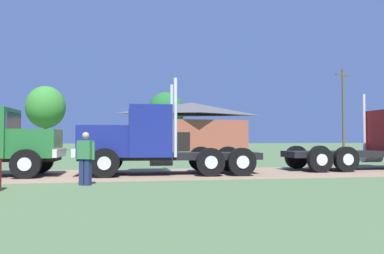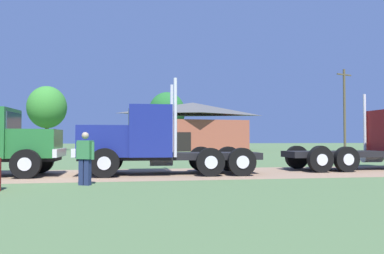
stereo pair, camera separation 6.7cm
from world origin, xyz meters
name	(u,v)px [view 2 (the right image)]	position (x,y,z in m)	size (l,w,h in m)	color
ground_plane	(76,175)	(0.00, 0.00, 0.00)	(200.00, 200.00, 0.00)	#4B663C
dirt_track	(76,175)	(0.00, 0.00, 0.00)	(120.00, 5.25, 0.01)	#8A6D55
truck_foreground_white	(146,142)	(2.78, -0.08, 1.33)	(7.56, 2.92, 3.85)	black
visitor_walking_mid	(85,156)	(0.75, -3.42, 0.91)	(0.59, 0.43, 1.67)	#33723F
shed_building	(193,127)	(9.66, 29.82, 2.85)	(13.80, 7.14, 5.89)	#964B36
utility_pole_near	(344,108)	(25.24, 22.22, 4.80)	(2.12, 0.87, 9.08)	brown
tree_mid	(47,107)	(-7.98, 32.51, 5.29)	(4.69, 4.69, 7.89)	#513823
tree_right	(167,112)	(7.04, 35.94, 5.09)	(5.02, 5.02, 7.87)	#513823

